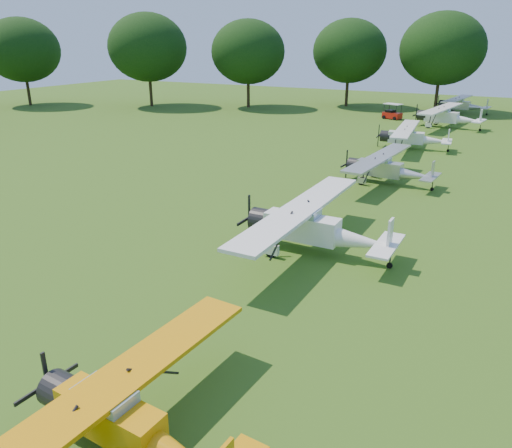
{
  "coord_description": "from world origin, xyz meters",
  "views": [
    {
      "loc": [
        8.64,
        -16.48,
        9.48
      ],
      "look_at": [
        -1.45,
        2.64,
        1.4
      ],
      "focal_mm": 35.0,
      "sensor_mm": 36.0,
      "label": 1
    }
  ],
  "objects_px": {
    "aircraft_4": "(387,167)",
    "aircraft_6": "(447,115)",
    "aircraft_5": "(412,136)",
    "aircraft_3": "(313,225)",
    "aircraft_2": "(123,419)",
    "aircraft_7": "(461,104)",
    "golf_cart": "(392,114)"
  },
  "relations": [
    {
      "from": "aircraft_4",
      "to": "aircraft_6",
      "type": "distance_m",
      "value": 26.09
    },
    {
      "from": "aircraft_5",
      "to": "aircraft_3",
      "type": "bearing_deg",
      "value": -93.62
    },
    {
      "from": "aircraft_2",
      "to": "aircraft_5",
      "type": "relative_size",
      "value": 0.95
    },
    {
      "from": "aircraft_5",
      "to": "aircraft_7",
      "type": "height_order",
      "value": "aircraft_7"
    },
    {
      "from": "aircraft_5",
      "to": "aircraft_6",
      "type": "xyz_separation_m",
      "value": [
        1.05,
        13.52,
        0.18
      ]
    },
    {
      "from": "aircraft_3",
      "to": "aircraft_6",
      "type": "relative_size",
      "value": 0.98
    },
    {
      "from": "aircraft_7",
      "to": "aircraft_2",
      "type": "bearing_deg",
      "value": -82.38
    },
    {
      "from": "aircraft_3",
      "to": "golf_cart",
      "type": "xyz_separation_m",
      "value": [
        -6.63,
        43.14,
        -0.73
      ]
    },
    {
      "from": "aircraft_5",
      "to": "aircraft_6",
      "type": "distance_m",
      "value": 13.56
    },
    {
      "from": "aircraft_2",
      "to": "aircraft_4",
      "type": "height_order",
      "value": "aircraft_4"
    },
    {
      "from": "aircraft_7",
      "to": "golf_cart",
      "type": "bearing_deg",
      "value": -119.03
    },
    {
      "from": "aircraft_3",
      "to": "aircraft_7",
      "type": "distance_m",
      "value": 52.56
    },
    {
      "from": "aircraft_4",
      "to": "aircraft_7",
      "type": "bearing_deg",
      "value": 94.47
    },
    {
      "from": "aircraft_2",
      "to": "aircraft_4",
      "type": "bearing_deg",
      "value": 95.38
    },
    {
      "from": "aircraft_5",
      "to": "golf_cart",
      "type": "height_order",
      "value": "aircraft_5"
    },
    {
      "from": "aircraft_2",
      "to": "aircraft_3",
      "type": "bearing_deg",
      "value": 96.88
    },
    {
      "from": "aircraft_2",
      "to": "aircraft_3",
      "type": "relative_size",
      "value": 0.83
    },
    {
      "from": "aircraft_5",
      "to": "golf_cart",
      "type": "xyz_separation_m",
      "value": [
        -5.85,
        17.17,
        -0.56
      ]
    },
    {
      "from": "aircraft_2",
      "to": "golf_cart",
      "type": "height_order",
      "value": "aircraft_2"
    },
    {
      "from": "aircraft_4",
      "to": "golf_cart",
      "type": "relative_size",
      "value": 4.13
    },
    {
      "from": "aircraft_4",
      "to": "aircraft_6",
      "type": "bearing_deg",
      "value": 94.39
    },
    {
      "from": "aircraft_4",
      "to": "aircraft_7",
      "type": "relative_size",
      "value": 0.96
    },
    {
      "from": "aircraft_2",
      "to": "aircraft_6",
      "type": "relative_size",
      "value": 0.82
    },
    {
      "from": "aircraft_5",
      "to": "golf_cart",
      "type": "bearing_deg",
      "value": 103.48
    },
    {
      "from": "aircraft_6",
      "to": "golf_cart",
      "type": "relative_size",
      "value": 4.81
    },
    {
      "from": "aircraft_2",
      "to": "golf_cart",
      "type": "distance_m",
      "value": 57.11
    },
    {
      "from": "aircraft_7",
      "to": "golf_cart",
      "type": "distance_m",
      "value": 11.72
    },
    {
      "from": "aircraft_3",
      "to": "golf_cart",
      "type": "relative_size",
      "value": 4.72
    },
    {
      "from": "aircraft_4",
      "to": "aircraft_5",
      "type": "bearing_deg",
      "value": 98.72
    },
    {
      "from": "aircraft_2",
      "to": "aircraft_5",
      "type": "bearing_deg",
      "value": 96.25
    },
    {
      "from": "aircraft_4",
      "to": "aircraft_5",
      "type": "height_order",
      "value": "aircraft_5"
    },
    {
      "from": "aircraft_7",
      "to": "golf_cart",
      "type": "height_order",
      "value": "aircraft_7"
    }
  ]
}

